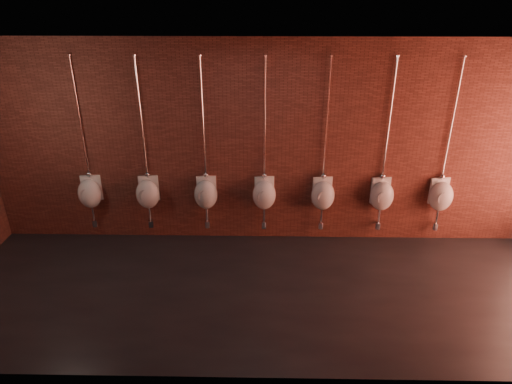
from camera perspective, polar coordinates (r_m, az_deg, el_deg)
ground at (r=6.45m, az=0.67°, el=-12.35°), size 8.50×8.50×0.00m
room_shell at (r=5.46m, az=0.77°, el=4.64°), size 8.54×3.04×3.22m
urinal_0 at (r=7.69m, az=-20.06°, el=-0.02°), size 0.42×0.39×2.72m
urinal_1 at (r=7.41m, az=-13.39°, el=-0.08°), size 0.42×0.39×2.72m
urinal_2 at (r=7.24m, az=-6.29°, el=-0.14°), size 0.42×0.39×2.72m
urinal_3 at (r=7.18m, az=1.03°, el=-0.20°), size 0.42×0.39×2.72m
urinal_4 at (r=7.24m, az=8.35°, el=-0.25°), size 0.42×0.39×2.72m
urinal_5 at (r=7.41m, az=15.44°, el=-0.30°), size 0.42×0.39×2.72m
urinal_6 at (r=7.70m, az=22.11°, el=-0.35°), size 0.42×0.39×2.72m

